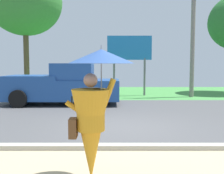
{
  "coord_description": "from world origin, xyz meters",
  "views": [
    {
      "loc": [
        -0.28,
        -7.72,
        1.84
      ],
      "look_at": [
        -0.31,
        1.0,
        1.1
      ],
      "focal_mm": 43.12,
      "sensor_mm": 36.0,
      "label": 1
    }
  ],
  "objects": [
    {
      "name": "ground_plane",
      "position": [
        0.0,
        2.95,
        -0.05
      ],
      "size": [
        40.0,
        22.0,
        0.2
      ],
      "color": "#4C4C4F"
    },
    {
      "name": "monk_pedestrian",
      "position": [
        -0.57,
        -3.56,
        1.11
      ],
      "size": [
        1.09,
        1.03,
        2.13
      ],
      "rotation": [
        0.0,
        0.0,
        -0.12
      ],
      "color": "orange",
      "rests_on": "ground_plane"
    },
    {
      "name": "pickup_truck",
      "position": [
        -2.53,
        4.62,
        0.87
      ],
      "size": [
        5.2,
        2.28,
        1.88
      ],
      "rotation": [
        0.0,
        0.0,
        0.08
      ],
      "color": "#1E478C",
      "rests_on": "ground_plane"
    },
    {
      "name": "utility_pole",
      "position": [
        4.22,
        7.41,
        3.87
      ],
      "size": [
        1.8,
        0.24,
        7.38
      ],
      "color": "gray",
      "rests_on": "ground_plane"
    },
    {
      "name": "roadside_billboard",
      "position": [
        0.74,
        8.13,
        2.55
      ],
      "size": [
        2.6,
        0.12,
        3.5
      ],
      "color": "slate",
      "rests_on": "ground_plane"
    },
    {
      "name": "tree_center_back",
      "position": [
        -6.06,
        10.5,
        5.96
      ],
      "size": [
        4.9,
        4.9,
        8.2
      ],
      "color": "brown",
      "rests_on": "ground_plane"
    }
  ]
}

